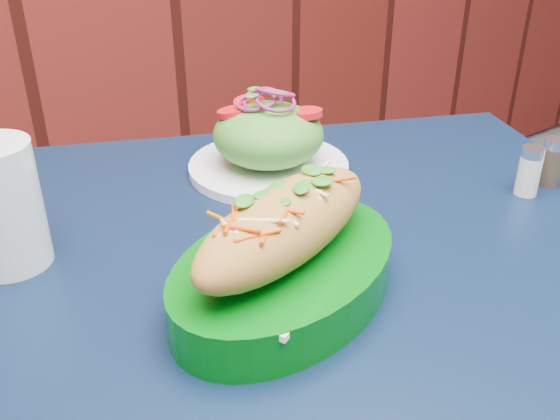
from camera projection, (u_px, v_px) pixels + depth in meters
cafe_table at (314, 347)px, 0.65m from camera, size 1.05×1.05×0.75m
banh_mi_basket at (285, 254)px, 0.56m from camera, size 0.30×0.24×0.12m
salad_plate at (268, 141)px, 0.81m from camera, size 0.21×0.21×0.11m
water_glass at (0, 206)px, 0.60m from camera, size 0.08×0.08×0.13m
salt_shaker at (529, 171)px, 0.75m from camera, size 0.03×0.03×0.06m
pepper_shaker at (551, 162)px, 0.78m from camera, size 0.03×0.03×0.06m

